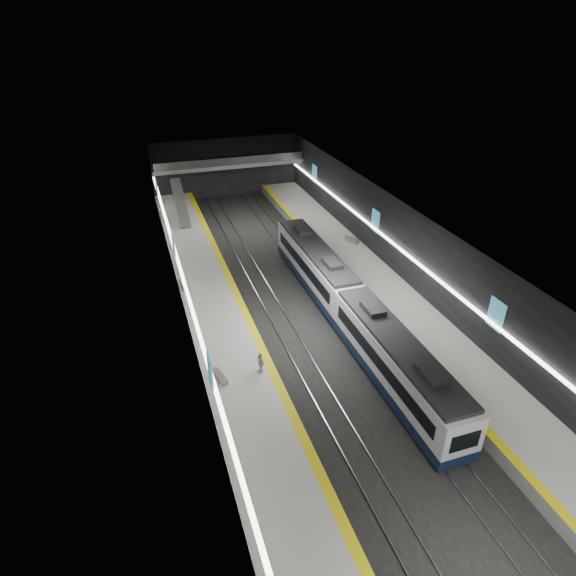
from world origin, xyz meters
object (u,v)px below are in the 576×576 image
object	(u,v)px
bench_left_near	(220,376)
bench_right_far	(352,240)
passenger_left_a	(260,362)
train	(349,305)
bench_left_far	(184,284)
escalator	(180,203)

from	to	relation	value
bench_left_near	bench_right_far	xyz separation A→B (m)	(17.97, 17.67, 0.01)
passenger_left_a	train	bearing A→B (deg)	101.59
bench_left_far	passenger_left_a	distance (m)	14.04
bench_right_far	bench_left_near	bearing A→B (deg)	-156.18
escalator	bench_left_near	xyz separation A→B (m)	(-1.43, -30.53, -1.70)
bench_left_near	train	bearing A→B (deg)	4.81
escalator	bench_left_far	bearing A→B (deg)	-96.69
train	bench_left_far	xyz separation A→B (m)	(-12.00, 9.34, -0.96)
bench_left_far	bench_right_far	xyz separation A→B (m)	(18.55, 4.18, -0.02)
train	passenger_left_a	size ratio (longest dim) A/B	19.06
bench_left_near	bench_right_far	world-z (taller)	bench_right_far
train	bench_left_near	world-z (taller)	train
train	passenger_left_a	distance (m)	9.61
escalator	passenger_left_a	bearing A→B (deg)	-87.39
bench_left_far	bench_right_far	distance (m)	19.01
bench_left_far	passenger_left_a	size ratio (longest dim) A/B	1.20
passenger_left_a	bench_left_near	bearing A→B (deg)	-107.32
train	bench_right_far	world-z (taller)	train
bench_left_far	bench_right_far	world-z (taller)	bench_left_far
escalator	bench_left_near	bearing A→B (deg)	-92.68
escalator	bench_right_far	world-z (taller)	escalator
passenger_left_a	bench_right_far	bearing A→B (deg)	124.78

